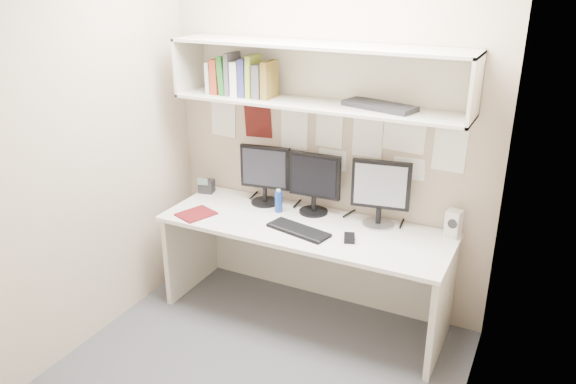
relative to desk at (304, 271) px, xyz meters
The scene contains 19 objects.
floor 0.75m from the desk, 90.00° to the right, with size 2.40×2.00×0.01m, color #434448.
wall_back 1.00m from the desk, 90.00° to the left, with size 2.40×0.02×2.60m, color tan.
wall_front 1.90m from the desk, 90.00° to the right, with size 2.40×0.02×2.60m, color tan.
wall_left 1.65m from the desk, 151.57° to the right, with size 0.02×2.00×2.60m, color tan.
wall_right 1.65m from the desk, 28.43° to the right, with size 0.02×2.00×2.60m, color tan.
desk is the anchor object (origin of this frame).
overhead_hutch 1.37m from the desk, 90.00° to the left, with size 2.00×0.38×0.40m.
pinned_papers 0.95m from the desk, 90.00° to the left, with size 1.92×0.01×0.48m, color white, non-canonical shape.
monitor_left 0.77m from the desk, 152.77° to the left, with size 0.38×0.21×0.44m.
monitor_center 0.64m from the desk, 97.83° to the left, with size 0.38×0.21×0.44m.
monitor_right 0.79m from the desk, 25.92° to the left, with size 0.39×0.22×0.46m.
keyboard 0.39m from the desk, 85.69° to the right, with size 0.44×0.16×0.02m, color black.
mouse 0.53m from the desk, 14.98° to the right, with size 0.07×0.11×0.03m, color black.
speaker 1.08m from the desk, 15.45° to the left, with size 0.11×0.11×0.18m.
blue_bottle 0.53m from the desk, 156.54° to the left, with size 0.05×0.05×0.17m.
maroon_notebook 0.87m from the desk, 165.31° to the right, with size 0.20×0.24×0.01m, color #590F12.
desk_phone 1.05m from the desk, 167.97° to the left, with size 0.13×0.12×0.13m.
book_stack 1.42m from the desk, 164.75° to the left, with size 0.49×0.18×0.29m.
hutch_tray 1.28m from the desk, 24.44° to the left, with size 0.47×0.18×0.03m, color black.
Camera 1 is at (1.45, -2.53, 2.35)m, focal length 35.00 mm.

